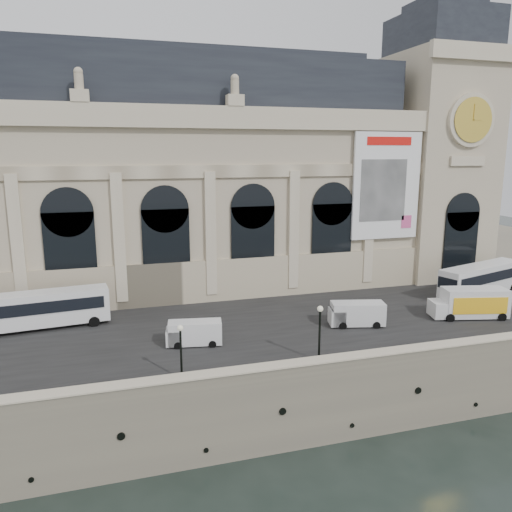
{
  "coord_description": "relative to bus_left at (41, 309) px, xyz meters",
  "views": [
    {
      "loc": [
        -9.94,
        -32.99,
        23.1
      ],
      "look_at": [
        6.42,
        22.0,
        11.12
      ],
      "focal_mm": 35.0,
      "sensor_mm": 36.0,
      "label": 1
    }
  ],
  "objects": [
    {
      "name": "clock_pavilion",
      "position": [
        50.79,
        10.22,
        15.32
      ],
      "size": [
        13.0,
        14.72,
        36.7
      ],
      "color": "#BAAE8F",
      "rests_on": "quay"
    },
    {
      "name": "van_b",
      "position": [
        13.4,
        -8.32,
        -0.97
      ],
      "size": [
        5.19,
        2.68,
        2.2
      ],
      "color": "silver",
      "rests_on": "quay"
    },
    {
      "name": "van_c",
      "position": [
        29.84,
        -7.91,
        -0.86
      ],
      "size": [
        5.77,
        3.28,
        2.42
      ],
      "color": "silver",
      "rests_on": "quay"
    },
    {
      "name": "box_truck",
      "position": [
        42.65,
        -9.13,
        -0.5
      ],
      "size": [
        8.22,
        4.27,
        3.17
      ],
      "color": "silver",
      "rests_on": "quay"
    },
    {
      "name": "street",
      "position": [
        16.79,
        -3.71,
        -2.07
      ],
      "size": [
        160.0,
        24.0,
        0.06
      ],
      "primitive_type": "cube",
      "color": "#2D2D2D",
      "rests_on": "quay"
    },
    {
      "name": "quay",
      "position": [
        16.79,
        17.29,
        -5.1
      ],
      "size": [
        160.0,
        70.0,
        6.0
      ],
      "primitive_type": "cube",
      "color": "gray",
      "rests_on": "ground"
    },
    {
      "name": "bus_right",
      "position": [
        49.44,
        -2.64,
        0.05
      ],
      "size": [
        13.2,
        6.35,
        3.83
      ],
      "color": "silver",
      "rests_on": "quay"
    },
    {
      "name": "lamp_left",
      "position": [
        11.51,
        -15.15,
        0.11
      ],
      "size": [
        0.45,
        0.45,
        4.43
      ],
      "color": "black",
      "rests_on": "quay"
    },
    {
      "name": "parapet",
      "position": [
        16.79,
        -17.11,
        -1.48
      ],
      "size": [
        160.0,
        1.4,
        1.21
      ],
      "color": "gray",
      "rests_on": "quay"
    },
    {
      "name": "ground",
      "position": [
        16.79,
        -17.71,
        -8.1
      ],
      "size": [
        260.0,
        260.0,
        0.0
      ],
      "primitive_type": "plane",
      "color": "black",
      "rests_on": "ground"
    },
    {
      "name": "lamp_right",
      "position": [
        22.95,
        -14.94,
        0.31
      ],
      "size": [
        0.49,
        0.49,
        4.83
      ],
      "color": "black",
      "rests_on": "quay"
    },
    {
      "name": "museum",
      "position": [
        10.81,
        13.15,
        11.63
      ],
      "size": [
        69.0,
        18.7,
        29.1
      ],
      "color": "#BAAE8F",
      "rests_on": "quay"
    },
    {
      "name": "bus_left",
      "position": [
        0.0,
        0.0,
        0.0
      ],
      "size": [
        12.9,
        4.06,
        3.74
      ],
      "color": "silver",
      "rests_on": "quay"
    }
  ]
}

